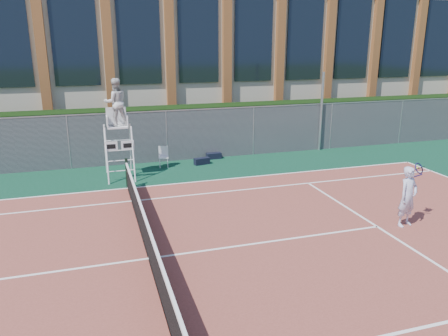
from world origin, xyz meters
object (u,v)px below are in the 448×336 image
object	(u,v)px
steel_pole	(321,112)
tennis_player	(408,196)
umpire_chair	(116,105)
plastic_chair	(163,155)

from	to	relation	value
steel_pole	tennis_player	bearing A→B (deg)	-103.74
umpire_chair	steel_pole	bearing A→B (deg)	9.84
steel_pole	tennis_player	distance (m)	9.15
steel_pole	tennis_player	world-z (taller)	steel_pole
tennis_player	umpire_chair	bearing A→B (deg)	135.63
umpire_chair	tennis_player	size ratio (longest dim) A/B	2.20
steel_pole	umpire_chair	bearing A→B (deg)	-170.16
plastic_chair	tennis_player	size ratio (longest dim) A/B	0.49
umpire_chair	tennis_player	distance (m)	10.45
steel_pole	plastic_chair	size ratio (longest dim) A/B	4.33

